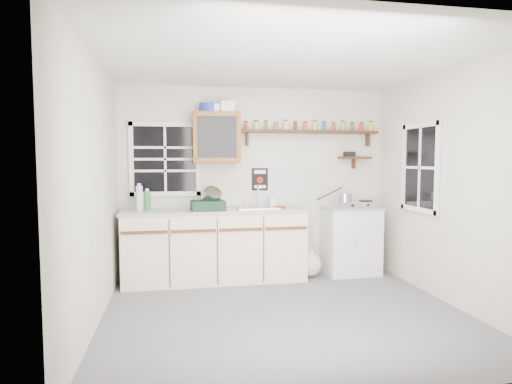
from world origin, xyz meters
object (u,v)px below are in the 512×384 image
Objects in this scene: spice_shelf at (310,131)px; dish_rack at (209,202)px; upper_cabinet at (216,138)px; hotplate at (355,204)px; right_cabinet at (350,240)px; main_cabinet at (215,245)px.

spice_shelf is 4.46× the size of dish_rack.
upper_cabinet is at bearing -176.91° from spice_shelf.
dish_rack reaches higher than hotplate.
right_cabinet is 2.26m from upper_cabinet.
hotplate reaches higher than main_cabinet.
hotplate is (1.98, 0.12, -0.07)m from dish_rack.
spice_shelf is at bearing 160.13° from right_cabinet.
dish_rack is (-0.08, -0.12, 0.56)m from main_cabinet.
upper_cabinet is at bearing 60.73° from dish_rack.
right_cabinet is (1.83, 0.03, -0.01)m from main_cabinet.
spice_shelf is at bearing 9.19° from main_cabinet.
right_cabinet is 0.48× the size of spice_shelf.
right_cabinet is 2.01m from dish_rack.
dish_rack reaches higher than main_cabinet.
upper_cabinet is 1.06× the size of hotplate.
main_cabinet is 3.55× the size of upper_cabinet.
main_cabinet is at bearing -103.68° from upper_cabinet.
dish_rack is 1.98m from hotplate.
spice_shelf is at bearing 8.62° from dish_rack.
dish_rack is (-1.40, -0.33, -0.92)m from spice_shelf.
spice_shelf is (1.32, 0.21, 1.47)m from main_cabinet.
upper_cabinet reaches higher than right_cabinet.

